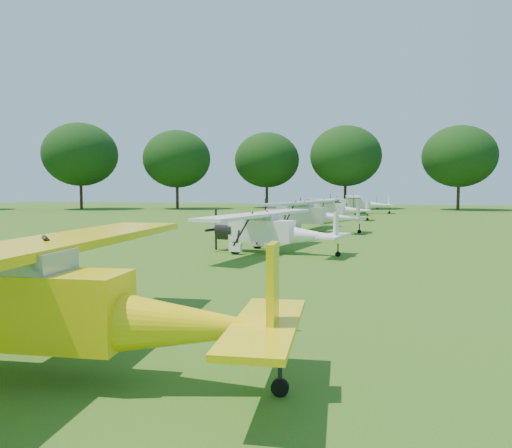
{
  "coord_description": "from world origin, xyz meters",
  "views": [
    {
      "loc": [
        6.71,
        -21.91,
        3.01
      ],
      "look_at": [
        0.13,
        0.22,
        1.4
      ],
      "focal_mm": 35.0,
      "sensor_mm": 36.0,
      "label": 1
    }
  ],
  "objects_px": {
    "aircraft_4": "(309,213)",
    "golf_cart": "(313,206)",
    "aircraft_2": "(50,296)",
    "aircraft_6": "(359,202)",
    "aircraft_7": "(356,202)",
    "aircraft_5": "(332,207)",
    "aircraft_3": "(271,228)"
  },
  "relations": [
    {
      "from": "aircraft_2",
      "to": "aircraft_6",
      "type": "xyz_separation_m",
      "value": [
        -0.16,
        56.97,
        0.05
      ]
    },
    {
      "from": "golf_cart",
      "to": "aircraft_2",
      "type": "bearing_deg",
      "value": -85.42
    },
    {
      "from": "golf_cart",
      "to": "aircraft_4",
      "type": "bearing_deg",
      "value": -82.31
    },
    {
      "from": "aircraft_4",
      "to": "golf_cart",
      "type": "relative_size",
      "value": 5.79
    },
    {
      "from": "aircraft_4",
      "to": "aircraft_6",
      "type": "xyz_separation_m",
      "value": [
        1.05,
        28.34,
        0.04
      ]
    },
    {
      "from": "aircraft_2",
      "to": "aircraft_5",
      "type": "height_order",
      "value": "aircraft_2"
    },
    {
      "from": "aircraft_6",
      "to": "golf_cart",
      "type": "xyz_separation_m",
      "value": [
        -6.95,
        7.07,
        -0.83
      ]
    },
    {
      "from": "aircraft_7",
      "to": "golf_cart",
      "type": "distance_m",
      "value": 7.93
    },
    {
      "from": "aircraft_4",
      "to": "golf_cart",
      "type": "distance_m",
      "value": 35.91
    },
    {
      "from": "aircraft_2",
      "to": "aircraft_3",
      "type": "xyz_separation_m",
      "value": [
        -0.72,
        16.27,
        -0.14
      ]
    },
    {
      "from": "aircraft_4",
      "to": "aircraft_6",
      "type": "relative_size",
      "value": 0.97
    },
    {
      "from": "aircraft_2",
      "to": "aircraft_6",
      "type": "bearing_deg",
      "value": 83.33
    },
    {
      "from": "aircraft_4",
      "to": "aircraft_7",
      "type": "relative_size",
      "value": 1.17
    },
    {
      "from": "aircraft_5",
      "to": "aircraft_7",
      "type": "relative_size",
      "value": 1.09
    },
    {
      "from": "aircraft_2",
      "to": "aircraft_6",
      "type": "distance_m",
      "value": 56.97
    },
    {
      "from": "aircraft_2",
      "to": "aircraft_4",
      "type": "xyz_separation_m",
      "value": [
        -1.22,
        28.62,
        0.01
      ]
    },
    {
      "from": "aircraft_4",
      "to": "aircraft_7",
      "type": "xyz_separation_m",
      "value": [
        -0.4,
        41.1,
        -0.19
      ]
    },
    {
      "from": "aircraft_4",
      "to": "aircraft_6",
      "type": "distance_m",
      "value": 28.36
    },
    {
      "from": "aircraft_7",
      "to": "aircraft_6",
      "type": "bearing_deg",
      "value": -89.01
    },
    {
      "from": "aircraft_2",
      "to": "aircraft_7",
      "type": "bearing_deg",
      "value": 84.5
    },
    {
      "from": "aircraft_5",
      "to": "aircraft_2",
      "type": "bearing_deg",
      "value": -88.39
    },
    {
      "from": "aircraft_3",
      "to": "aircraft_6",
      "type": "bearing_deg",
      "value": 97.45
    },
    {
      "from": "aircraft_3",
      "to": "aircraft_4",
      "type": "distance_m",
      "value": 12.37
    },
    {
      "from": "aircraft_5",
      "to": "aircraft_7",
      "type": "height_order",
      "value": "aircraft_5"
    },
    {
      "from": "aircraft_3",
      "to": "aircraft_4",
      "type": "height_order",
      "value": "aircraft_4"
    },
    {
      "from": "aircraft_3",
      "to": "aircraft_4",
      "type": "relative_size",
      "value": 0.89
    },
    {
      "from": "aircraft_5",
      "to": "golf_cart",
      "type": "distance_m",
      "value": 22.14
    },
    {
      "from": "aircraft_3",
      "to": "golf_cart",
      "type": "xyz_separation_m",
      "value": [
        -6.39,
        47.77,
        -0.64
      ]
    },
    {
      "from": "aircraft_5",
      "to": "golf_cart",
      "type": "relative_size",
      "value": 5.42
    },
    {
      "from": "aircraft_4",
      "to": "aircraft_7",
      "type": "bearing_deg",
      "value": 98.29
    },
    {
      "from": "aircraft_3",
      "to": "aircraft_5",
      "type": "bearing_deg",
      "value": 99.93
    },
    {
      "from": "aircraft_2",
      "to": "aircraft_7",
      "type": "distance_m",
      "value": 69.75
    }
  ]
}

